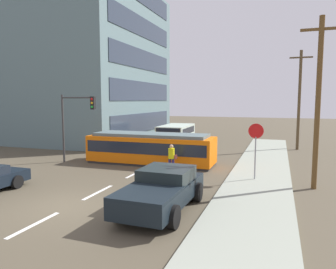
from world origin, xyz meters
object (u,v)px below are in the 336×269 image
object	(u,v)px
streetcar_tram	(151,148)
utility_pole_near	(318,101)
stop_sign	(256,140)
pedestrian_crossing	(172,157)
pickup_truck_parked	(162,190)
traffic_light_mast	(76,115)
utility_pole_mid	(299,98)
city_bus	(176,133)

from	to	relation	value
streetcar_tram	utility_pole_near	xyz separation A→B (m)	(9.64, -3.00, 3.13)
utility_pole_near	stop_sign	bearing A→B (deg)	171.33
stop_sign	streetcar_tram	bearing A→B (deg)	159.45
streetcar_tram	pedestrian_crossing	distance (m)	3.09
pedestrian_crossing	pickup_truck_parked	size ratio (longest dim) A/B	0.33
stop_sign	traffic_light_mast	world-z (taller)	traffic_light_mast
pedestrian_crossing	utility_pole_near	size ratio (longest dim) A/B	0.21
streetcar_tram	utility_pole_mid	world-z (taller)	utility_pole_mid
city_bus	utility_pole_mid	world-z (taller)	utility_pole_mid
city_bus	utility_pole_near	size ratio (longest dim) A/B	0.68
pedestrian_crossing	utility_pole_near	world-z (taller)	utility_pole_near
pedestrian_crossing	stop_sign	size ratio (longest dim) A/B	0.58
pickup_truck_parked	utility_pole_mid	world-z (taller)	utility_pole_mid
pickup_truck_parked	utility_pole_mid	size ratio (longest dim) A/B	0.60
pickup_truck_parked	utility_pole_near	size ratio (longest dim) A/B	0.63
pedestrian_crossing	traffic_light_mast	bearing A→B (deg)	173.90
pedestrian_crossing	pickup_truck_parked	world-z (taller)	pedestrian_crossing
city_bus	stop_sign	xyz separation A→B (m)	(8.33, -12.48, 1.16)
streetcar_tram	traffic_light_mast	distance (m)	5.44
streetcar_tram	pickup_truck_parked	size ratio (longest dim) A/B	1.67
streetcar_tram	city_bus	world-z (taller)	streetcar_tram
streetcar_tram	city_bus	xyz separation A→B (m)	(-1.45, 9.90, -0.02)
traffic_light_mast	city_bus	bearing A→B (deg)	73.60
pickup_truck_parked	utility_pole_near	distance (m)	8.45
pedestrian_crossing	traffic_light_mast	world-z (taller)	traffic_light_mast
stop_sign	pedestrian_crossing	bearing A→B (deg)	175.01
streetcar_tram	traffic_light_mast	xyz separation A→B (m)	(-4.78, -1.42, 2.17)
utility_pole_near	pickup_truck_parked	bearing A→B (deg)	-138.43
city_bus	pedestrian_crossing	world-z (taller)	city_bus
utility_pole_near	streetcar_tram	bearing A→B (deg)	162.71
pedestrian_crossing	stop_sign	bearing A→B (deg)	-4.99
streetcar_tram	city_bus	distance (m)	10.01
streetcar_tram	pedestrian_crossing	xyz separation A→B (m)	(2.19, -2.17, -0.11)
city_bus	utility_pole_near	distance (m)	17.30
pickup_truck_parked	utility_pole_mid	distance (m)	19.02
traffic_light_mast	utility_pole_mid	world-z (taller)	utility_pole_mid
stop_sign	utility_pole_mid	bearing A→B (deg)	77.89
city_bus	traffic_light_mast	world-z (taller)	traffic_light_mast
pickup_truck_parked	streetcar_tram	bearing A→B (deg)	115.29
city_bus	traffic_light_mast	xyz separation A→B (m)	(-3.33, -11.32, 2.19)
pickup_truck_parked	stop_sign	xyz separation A→B (m)	(3.03, 5.56, 1.40)
streetcar_tram	traffic_light_mast	world-z (taller)	traffic_light_mast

